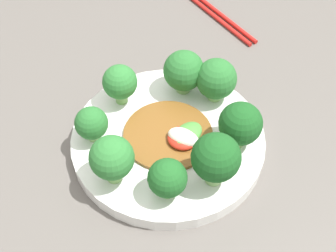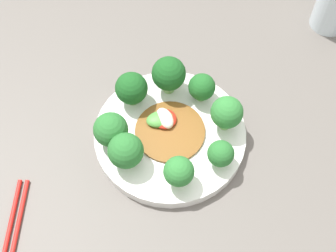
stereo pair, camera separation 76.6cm
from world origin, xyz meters
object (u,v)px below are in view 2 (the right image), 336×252
at_px(broccoli_northwest, 123,151).
at_px(drinking_glass, 333,6).
at_px(broccoli_south, 225,113).
at_px(broccoli_northeast, 129,89).
at_px(broccoli_southwest, 219,154).
at_px(broccoli_west, 177,172).
at_px(broccoli_east, 167,74).
at_px(stirfry_center, 165,125).
at_px(broccoli_southeast, 200,87).
at_px(plate, 168,135).
at_px(chopsticks, 8,246).
at_px(broccoli_north, 109,130).

distance_m(broccoli_northwest, drinking_glass, 0.50).
bearing_deg(broccoli_south, broccoli_northeast, 71.28).
xyz_separation_m(broccoli_southwest, drinking_glass, (0.32, -0.24, -0.00)).
bearing_deg(broccoli_south, broccoli_west, 141.66).
relative_size(broccoli_east, stirfry_center, 0.64).
distance_m(broccoli_east, stirfry_center, 0.09).
bearing_deg(broccoli_south, broccoli_southeast, 32.65).
relative_size(broccoli_east, broccoli_northwest, 1.14).
relative_size(plate, stirfry_center, 2.17).
height_order(broccoli_east, chopsticks, broccoli_east).
bearing_deg(broccoli_north, broccoli_south, -81.95).
bearing_deg(broccoli_northeast, broccoli_south, -108.72).
bearing_deg(stirfry_center, broccoli_west, -170.56).
bearing_deg(broccoli_northeast, stirfry_center, -132.45).
relative_size(broccoli_northeast, broccoli_south, 0.96).
bearing_deg(broccoli_northwest, broccoli_southeast, -45.32).
distance_m(broccoli_southwest, stirfry_center, 0.11).
relative_size(stirfry_center, chopsticks, 0.55).
xyz_separation_m(broccoli_northwest, chopsticks, (-0.13, 0.17, -0.05)).
xyz_separation_m(stirfry_center, drinking_glass, (0.25, -0.32, 0.02)).
bearing_deg(broccoli_northeast, broccoli_southwest, -130.40).
xyz_separation_m(broccoli_west, broccoli_north, (0.07, 0.11, -0.00)).
bearing_deg(stirfry_center, broccoli_southeast, -45.23).
height_order(broccoli_southeast, broccoli_northwest, broccoli_northwest).
bearing_deg(broccoli_north, drinking_glass, -56.42).
distance_m(broccoli_southeast, stirfry_center, 0.09).
xyz_separation_m(broccoli_east, stirfry_center, (-0.08, 0.00, -0.04)).
xyz_separation_m(broccoli_south, chopsticks, (-0.20, 0.33, -0.06)).
xyz_separation_m(plate, drinking_glass, (0.26, -0.32, 0.04)).
bearing_deg(broccoli_east, broccoli_northwest, 154.20).
xyz_separation_m(broccoli_east, drinking_glass, (0.17, -0.32, -0.02)).
height_order(plate, broccoli_southwest, broccoli_southwest).
distance_m(broccoli_west, chopsticks, 0.28).
relative_size(plate, broccoli_northwest, 3.89).
height_order(broccoli_northeast, broccoli_southeast, broccoli_northeast).
xyz_separation_m(plate, broccoli_northwest, (-0.05, 0.07, 0.05)).
distance_m(broccoli_southeast, broccoli_west, 0.16).
distance_m(plate, broccoli_south, 0.11).
xyz_separation_m(broccoli_northeast, broccoli_west, (-0.15, -0.08, -0.00)).
xyz_separation_m(broccoli_west, broccoli_southwest, (0.03, -0.07, -0.01)).
bearing_deg(broccoli_north, broccoli_east, -42.26).
height_order(plate, broccoli_east, broccoli_east).
relative_size(broccoli_west, broccoli_east, 0.81).
xyz_separation_m(broccoli_southeast, broccoli_southwest, (-0.13, -0.02, -0.00)).
xyz_separation_m(broccoli_north, broccoli_south, (0.03, -0.19, 0.00)).
bearing_deg(broccoli_east, broccoli_west, -175.87).
relative_size(broccoli_southeast, chopsticks, 0.26).
xyz_separation_m(broccoli_southwest, stirfry_center, (0.07, 0.08, -0.02)).
bearing_deg(stirfry_center, broccoli_northeast, 47.55).
xyz_separation_m(plate, chopsticks, (-0.18, 0.24, -0.01)).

